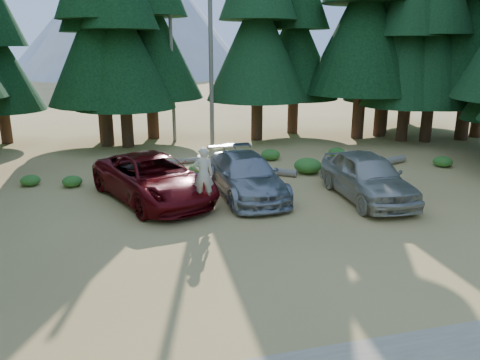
{
  "coord_description": "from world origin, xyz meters",
  "views": [
    {
      "loc": [
        -4.32,
        -11.77,
        5.48
      ],
      "look_at": [
        -0.62,
        2.56,
        1.25
      ],
      "focal_mm": 35.0,
      "sensor_mm": 36.0,
      "label": 1
    }
  ],
  "objects_px": {
    "red_pickup": "(153,178)",
    "log_left": "(169,163)",
    "silver_minivan_right": "(367,176)",
    "silver_minivan_center": "(246,176)",
    "log_mid": "(255,170)",
    "frisbee_player": "(203,175)",
    "log_right": "(366,166)"
  },
  "relations": [
    {
      "from": "red_pickup",
      "to": "log_left",
      "type": "relative_size",
      "value": 1.63
    },
    {
      "from": "silver_minivan_right",
      "to": "silver_minivan_center",
      "type": "bearing_deg",
      "value": 163.35
    },
    {
      "from": "silver_minivan_center",
      "to": "log_mid",
      "type": "xyz_separation_m",
      "value": [
        1.23,
        3.06,
        -0.62
      ]
    },
    {
      "from": "red_pickup",
      "to": "silver_minivan_right",
      "type": "distance_m",
      "value": 7.89
    },
    {
      "from": "log_mid",
      "to": "red_pickup",
      "type": "bearing_deg",
      "value": -113.31
    },
    {
      "from": "silver_minivan_center",
      "to": "frisbee_player",
      "type": "distance_m",
      "value": 2.84
    },
    {
      "from": "log_left",
      "to": "log_mid",
      "type": "xyz_separation_m",
      "value": [
        3.58,
        -2.4,
        0.03
      ]
    },
    {
      "from": "log_left",
      "to": "log_mid",
      "type": "bearing_deg",
      "value": -42.35
    },
    {
      "from": "silver_minivan_right",
      "to": "frisbee_player",
      "type": "distance_m",
      "value": 6.24
    },
    {
      "from": "log_right",
      "to": "silver_minivan_center",
      "type": "bearing_deg",
      "value": 179.74
    },
    {
      "from": "red_pickup",
      "to": "log_left",
      "type": "distance_m",
      "value": 5.3
    },
    {
      "from": "log_left",
      "to": "frisbee_player",
      "type": "bearing_deg",
      "value": -95.59
    },
    {
      "from": "red_pickup",
      "to": "frisbee_player",
      "type": "relative_size",
      "value": 3.29
    },
    {
      "from": "silver_minivan_right",
      "to": "log_left",
      "type": "bearing_deg",
      "value": 136.5
    },
    {
      "from": "silver_minivan_center",
      "to": "log_left",
      "type": "relative_size",
      "value": 1.45
    },
    {
      "from": "frisbee_player",
      "to": "log_left",
      "type": "relative_size",
      "value": 0.5
    },
    {
      "from": "log_left",
      "to": "log_right",
      "type": "height_order",
      "value": "log_right"
    },
    {
      "from": "red_pickup",
      "to": "silver_minivan_center",
      "type": "distance_m",
      "value": 3.46
    },
    {
      "from": "red_pickup",
      "to": "log_left",
      "type": "xyz_separation_m",
      "value": [
        1.1,
        5.14,
        -0.71
      ]
    },
    {
      "from": "red_pickup",
      "to": "silver_minivan_center",
      "type": "bearing_deg",
      "value": -26.66
    },
    {
      "from": "silver_minivan_right",
      "to": "frisbee_player",
      "type": "height_order",
      "value": "frisbee_player"
    },
    {
      "from": "frisbee_player",
      "to": "log_mid",
      "type": "relative_size",
      "value": 0.47
    },
    {
      "from": "red_pickup",
      "to": "log_right",
      "type": "height_order",
      "value": "red_pickup"
    },
    {
      "from": "silver_minivan_right",
      "to": "log_right",
      "type": "distance_m",
      "value": 4.43
    },
    {
      "from": "red_pickup",
      "to": "log_right",
      "type": "xyz_separation_m",
      "value": [
        9.79,
        1.99,
        -0.66
      ]
    },
    {
      "from": "frisbee_player",
      "to": "log_mid",
      "type": "height_order",
      "value": "frisbee_player"
    },
    {
      "from": "silver_minivan_center",
      "to": "frisbee_player",
      "type": "relative_size",
      "value": 2.93
    },
    {
      "from": "frisbee_player",
      "to": "log_left",
      "type": "height_order",
      "value": "frisbee_player"
    },
    {
      "from": "silver_minivan_center",
      "to": "log_mid",
      "type": "bearing_deg",
      "value": 66.41
    },
    {
      "from": "silver_minivan_center",
      "to": "frisbee_player",
      "type": "height_order",
      "value": "frisbee_player"
    },
    {
      "from": "red_pickup",
      "to": "frisbee_player",
      "type": "distance_m",
      "value": 2.76
    },
    {
      "from": "silver_minivan_right",
      "to": "log_mid",
      "type": "bearing_deg",
      "value": 126.4
    }
  ]
}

